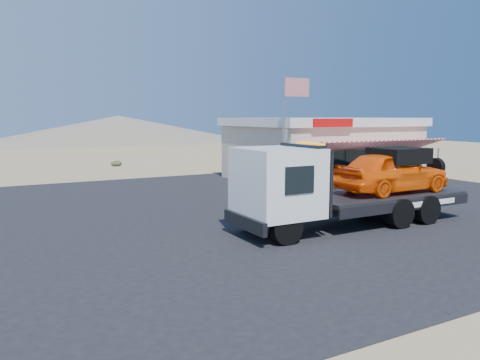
% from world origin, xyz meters
% --- Properties ---
extents(ground, '(120.00, 120.00, 0.00)m').
position_xyz_m(ground, '(0.00, 0.00, 0.00)').
color(ground, '#A0825B').
rests_on(ground, ground).
extents(asphalt_lot, '(32.00, 24.00, 0.02)m').
position_xyz_m(asphalt_lot, '(2.00, 3.00, 0.01)').
color(asphalt_lot, black).
rests_on(asphalt_lot, ground).
extents(tow_truck, '(9.21, 2.73, 3.08)m').
position_xyz_m(tow_truck, '(3.34, -1.83, 1.66)').
color(tow_truck, black).
rests_on(tow_truck, asphalt_lot).
extents(white_sedan, '(4.97, 2.89, 1.55)m').
position_xyz_m(white_sedan, '(9.76, 3.40, 0.79)').
color(white_sedan, silver).
rests_on(white_sedan, asphalt_lot).
extents(jerky_store, '(10.40, 9.97, 3.90)m').
position_xyz_m(jerky_store, '(10.50, 8.97, 1.99)').
color(jerky_store, beige).
rests_on(jerky_store, asphalt_lot).
extents(flagpole, '(1.55, 0.10, 6.00)m').
position_xyz_m(flagpole, '(4.93, 4.50, 3.76)').
color(flagpole, '#99999E').
rests_on(flagpole, asphalt_lot).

